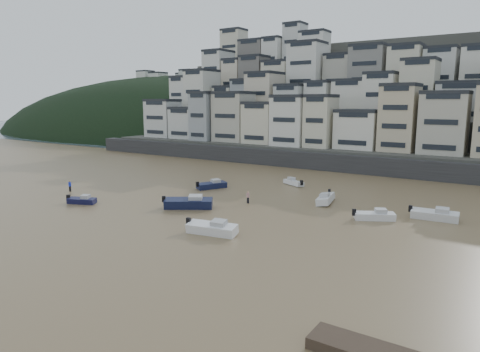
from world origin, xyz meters
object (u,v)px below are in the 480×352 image
Objects in this scene: boat_e at (326,197)px; boat_f at (212,184)px; boat_d at (375,214)px; boat_c at (188,201)px; person_blue at (70,186)px; boat_a at (212,227)px; boat_j at (82,199)px; person_pink at (248,197)px; boat_h at (294,182)px; boat_g at (435,213)px.

boat_f is (-19.51, -0.81, -0.05)m from boat_e.
boat_f is 1.05× the size of boat_d.
boat_d is at bearing -13.36° from boat_c.
person_blue is at bearing -78.84° from boat_e.
boat_j is at bearing 166.71° from boat_a.
person_pink is (10.51, -5.38, 0.13)m from boat_f.
boat_d is at bearing -0.28° from boat_j.
boat_j is 2.52× the size of person_blue.
boat_c reaches higher than boat_a.
boat_h is 22.76m from boat_d.
boat_e is 1.06× the size of boat_f.
boat_j is (-8.65, -18.51, -0.15)m from boat_f.
person_blue is 1.00× the size of person_pink.
boat_a reaches higher than boat_j.
boat_f is at bearing 175.70° from boat_g.
person_pink is at bearing -171.35° from boat_g.
boat_h is at bearing 92.21° from person_pink.
boat_e is 0.96× the size of boat_a.
boat_f is 0.94× the size of boat_g.
boat_e is 3.33× the size of person_blue.
boat_j is at bearing -145.60° from person_pink.
boat_f is at bearing 39.75° from person_blue.
boat_j is (-14.09, -6.31, -0.35)m from boat_c.
boat_j is 23.23m from person_pink.
person_pink is at bearing 118.26° from boat_h.
boat_a is 1.38× the size of boat_j.
boat_d is 39.22m from boat_j.
boat_a is 3.48× the size of person_pink.
boat_c is at bearing -161.07° from boat_g.
boat_h is 29.86m from boat_a.
boat_f is 20.43m from boat_j.
person_pink reaches higher than boat_d.
boat_j is at bearing 170.92° from boat_c.
boat_e reaches higher than boat_f.
boat_a is at bearing -9.04° from person_blue.
boat_d is 17.37m from person_pink.
boat_e reaches higher than boat_d.
boat_f is 33.84m from boat_g.
person_blue is (-45.10, -10.26, 0.16)m from boat_d.
boat_d is 2.98× the size of person_pink.
boat_d is 0.89× the size of boat_g.
person_blue reaches higher than boat_g.
person_blue is at bearing 155.06° from boat_f.
boat_e is 3.33× the size of person_pink.
boat_f is at bearing 142.25° from boat_d.
boat_a is at bearing 125.77° from boat_h.
person_blue and person_pink have the same top height.
boat_h reaches higher than boat_j.
boat_c is 8.49m from person_pink.
boat_c is 30.89m from boat_g.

